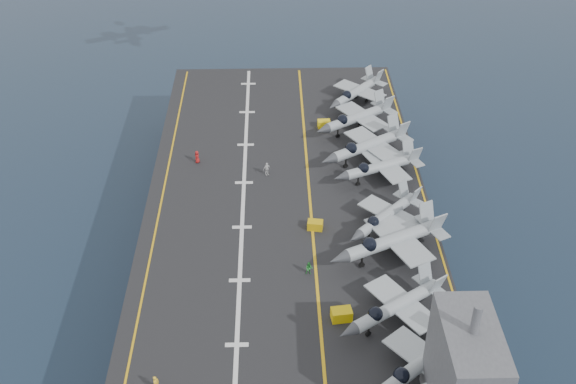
{
  "coord_description": "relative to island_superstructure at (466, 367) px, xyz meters",
  "views": [
    {
      "loc": [
        -1.87,
        -72.58,
        67.83
      ],
      "look_at": [
        0.0,
        4.0,
        13.0
      ],
      "focal_mm": 45.0,
      "sensor_mm": 36.0,
      "label": 1
    }
  ],
  "objects": [
    {
      "name": "tow_cart_b",
      "position": [
        -11.65,
        29.5,
        -6.92
      ],
      "size": [
        2.11,
        1.55,
        1.16
      ],
      "primitive_type": null,
      "color": "#C69E0B",
      "rests_on": "flight_deck"
    },
    {
      "name": "island_superstructure",
      "position": [
        0.0,
        0.0,
        0.0
      ],
      "size": [
        5.0,
        10.0,
        15.0
      ],
      "primitive_type": null,
      "color": "#56595E",
      "rests_on": "flight_deck"
    },
    {
      "name": "ground",
      "position": [
        -15.0,
        30.0,
        -17.9
      ],
      "size": [
        500.0,
        500.0,
        0.0
      ],
      "primitive_type": "plane",
      "color": "#142135",
      "rests_on": "ground"
    },
    {
      "name": "fighter_jet_7",
      "position": [
        -3.71,
        53.97,
        -5.08
      ],
      "size": [
        16.78,
        15.43,
        4.85
      ],
      "primitive_type": null,
      "color": "gray",
      "rests_on": "flight_deck"
    },
    {
      "name": "flight_deck",
      "position": [
        -15.0,
        30.0,
        -7.7
      ],
      "size": [
        38.0,
        92.0,
        0.4
      ],
      "primitive_type": "cube",
      "color": "black",
      "rests_on": "hull"
    },
    {
      "name": "deck_edge_port",
      "position": [
        -32.0,
        30.0,
        -7.48
      ],
      "size": [
        0.25,
        90.0,
        0.02
      ],
      "primitive_type": "cube",
      "color": "gold",
      "rests_on": "flight_deck"
    },
    {
      "name": "hull",
      "position": [
        -15.0,
        30.0,
        -12.9
      ],
      "size": [
        36.0,
        90.0,
        10.0
      ],
      "primitive_type": "cube",
      "color": "#56595E",
      "rests_on": "ground"
    },
    {
      "name": "fighter_jet_3",
      "position": [
        -2.66,
        23.91,
        -4.84
      ],
      "size": [
        18.23,
        15.84,
        5.32
      ],
      "primitive_type": null,
      "color": "#8E949B",
      "rests_on": "flight_deck"
    },
    {
      "name": "fighter_jet_1",
      "position": [
        -2.47,
        5.11,
        -5.08
      ],
      "size": [
        16.69,
        16.05,
        4.85
      ],
      "primitive_type": null,
      "color": "#99A2AB",
      "rests_on": "flight_deck"
    },
    {
      "name": "crew_5",
      "position": [
        -27.86,
        45.37,
        -6.55
      ],
      "size": [
        1.15,
        1.35,
        1.9
      ],
      "primitive_type": "imported",
      "color": "#B21919",
      "rests_on": "flight_deck"
    },
    {
      "name": "crew_4",
      "position": [
        -17.8,
        41.91,
        -6.51
      ],
      "size": [
        1.43,
        1.32,
        1.99
      ],
      "primitive_type": "imported",
      "color": "silver",
      "rests_on": "flight_deck"
    },
    {
      "name": "fighter_jet_5",
      "position": [
        -1.83,
        40.44,
        -5.22
      ],
      "size": [
        15.48,
        13.16,
        4.55
      ],
      "primitive_type": null,
      "color": "#99A1A9",
      "rests_on": "flight_deck"
    },
    {
      "name": "landing_centerline",
      "position": [
        -21.0,
        30.0,
        -7.48
      ],
      "size": [
        0.5,
        90.0,
        0.02
      ],
      "primitive_type": "cube",
      "color": "silver",
      "rests_on": "flight_deck"
    },
    {
      "name": "fighter_jet_6",
      "position": [
        -3.02,
        45.63,
        -4.94
      ],
      "size": [
        17.7,
        16.13,
        5.12
      ],
      "primitive_type": null,
      "color": "#9399A1",
      "rests_on": "flight_deck"
    },
    {
      "name": "tow_cart_a",
      "position": [
        -9.65,
        13.52,
        -6.83
      ],
      "size": [
        2.42,
        1.74,
        1.35
      ],
      "primitive_type": null,
      "color": "#D6B309",
      "rests_on": "flight_deck"
    },
    {
      "name": "deck_edge_stbd",
      "position": [
        3.5,
        30.0,
        -7.48
      ],
      "size": [
        0.25,
        90.0,
        0.02
      ],
      "primitive_type": "cube",
      "color": "gold",
      "rests_on": "flight_deck"
    },
    {
      "name": "foul_line",
      "position": [
        -12.0,
        30.0,
        -7.48
      ],
      "size": [
        0.35,
        90.0,
        0.02
      ],
      "primitive_type": "cube",
      "color": "gold",
      "rests_on": "flight_deck"
    },
    {
      "name": "fighter_jet_8",
      "position": [
        -2.98,
        62.69,
        -5.24
      ],
      "size": [
        15.13,
        15.49,
        4.52
      ],
      "primitive_type": null,
      "color": "gray",
      "rests_on": "flight_deck"
    },
    {
      "name": "crew_1",
      "position": [
        -28.69,
        4.24,
        -6.52
      ],
      "size": [
        1.28,
        1.41,
        1.96
      ],
      "primitive_type": "imported",
      "color": "yellow",
      "rests_on": "flight_deck"
    },
    {
      "name": "fighter_jet_4",
      "position": [
        -2.6,
        29.42,
        -5.29
      ],
      "size": [
        15.01,
        14.98,
        4.42
      ],
      "primitive_type": null,
      "color": "#959DA4",
      "rests_on": "flight_deck"
    },
    {
      "name": "fighter_jet_2",
      "position": [
        -3.79,
        13.12,
        -5.11
      ],
      "size": [
        16.52,
        15.23,
        4.77
      ],
      "primitive_type": null,
      "color": "#9FA8B1",
      "rests_on": "flight_deck"
    },
    {
      "name": "tow_cart_c",
      "position": [
        -8.87,
        54.99,
        -6.92
      ],
      "size": [
        2.0,
        1.36,
        1.17
      ],
      "primitive_type": null,
      "color": "yellow",
      "rests_on": "flight_deck"
    },
    {
      "name": "crew_7",
      "position": [
        -12.84,
        20.94,
        -6.63
      ],
      "size": [
        1.11,
        0.8,
        1.73
      ],
      "primitive_type": "imported",
      "color": "#268C33",
      "rests_on": "flight_deck"
    }
  ]
}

